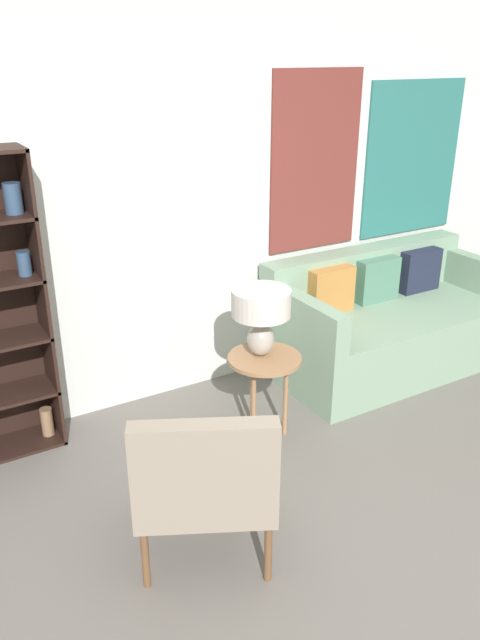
{
  "coord_description": "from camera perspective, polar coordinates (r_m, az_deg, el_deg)",
  "views": [
    {
      "loc": [
        -1.64,
        -1.68,
        2.27
      ],
      "look_at": [
        -0.04,
        1.06,
        0.9
      ],
      "focal_mm": 35.0,
      "sensor_mm": 36.0,
      "label": 1
    }
  ],
  "objects": [
    {
      "name": "couch",
      "position": [
        4.95,
        13.26,
        -0.3
      ],
      "size": [
        1.85,
        0.91,
        0.87
      ],
      "color": "gray",
      "rests_on": "ground_plane"
    },
    {
      "name": "wall_back",
      "position": [
        4.18,
        -5.64,
        10.6
      ],
      "size": [
        6.4,
        0.08,
        2.7
      ],
      "color": "silver",
      "rests_on": "ground_plane"
    },
    {
      "name": "table_lamp",
      "position": [
        3.73,
        1.94,
        0.85
      ],
      "size": [
        0.36,
        0.36,
        0.43
      ],
      "color": "#A59E93",
      "rests_on": "side_table"
    },
    {
      "name": "side_table",
      "position": [
        3.85,
        2.24,
        -4.34
      ],
      "size": [
        0.46,
        0.46,
        0.56
      ],
      "color": "#99704C",
      "rests_on": "ground_plane"
    },
    {
      "name": "armchair",
      "position": [
        2.93,
        -3.21,
        -14.18
      ],
      "size": [
        0.83,
        0.81,
        0.86
      ],
      "color": "brown",
      "rests_on": "ground_plane"
    },
    {
      "name": "ground_plane",
      "position": [
        3.27,
        10.72,
        -21.19
      ],
      "size": [
        14.0,
        14.0,
        0.0
      ],
      "primitive_type": "plane",
      "color": "#66605B"
    }
  ]
}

